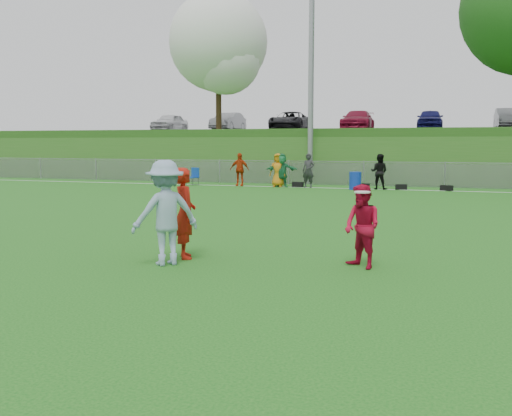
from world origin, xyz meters
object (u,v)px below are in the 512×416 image
at_px(player_red_left, 185,213).
at_px(player_red_center, 362,227).
at_px(recycling_bin, 355,181).
at_px(frisbee, 362,192).
at_px(player_blue, 165,213).

bearing_deg(player_red_left, player_red_center, -118.37).
bearing_deg(player_red_center, player_red_left, -137.83).
bearing_deg(recycling_bin, player_red_left, -92.81).
bearing_deg(frisbee, player_blue, -172.70).
xyz_separation_m(player_red_left, frisbee, (3.42, -0.21, 0.52)).
height_order(player_red_left, frisbee, player_red_left).
bearing_deg(player_red_left, player_blue, 142.08).
height_order(player_blue, frisbee, player_blue).
distance_m(player_blue, recycling_bin, 17.98).
height_order(player_red_center, frisbee, player_red_center).
relative_size(player_red_center, player_blue, 0.78).
bearing_deg(player_blue, player_red_left, -141.53).
relative_size(player_red_left, frisbee, 6.36).
height_order(frisbee, recycling_bin, frisbee).
bearing_deg(player_red_center, player_blue, -127.26).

